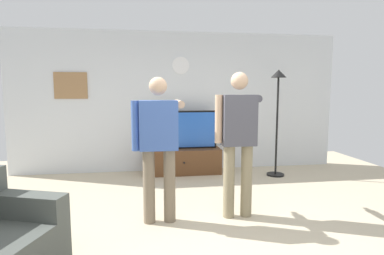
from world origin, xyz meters
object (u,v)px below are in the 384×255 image
(framed_picture, at_px, (71,86))
(person_standing_nearer_couch, at_px, (238,136))
(television, at_px, (182,130))
(floor_lamp, at_px, (278,101))
(wall_clock, at_px, (181,65))
(tv_stand, at_px, (183,161))
(person_standing_nearer_lamp, at_px, (159,141))

(framed_picture, height_order, person_standing_nearer_couch, framed_picture)
(television, xyz_separation_m, floor_lamp, (1.70, -0.43, 0.56))
(wall_clock, relative_size, person_standing_nearer_couch, 0.18)
(television, height_order, wall_clock, wall_clock)
(wall_clock, height_order, person_standing_nearer_couch, wall_clock)
(wall_clock, distance_m, framed_picture, 2.09)
(tv_stand, height_order, person_standing_nearer_lamp, person_standing_nearer_lamp)
(television, bearing_deg, person_standing_nearer_couch, -78.31)
(tv_stand, bearing_deg, person_standing_nearer_lamp, -103.94)
(television, relative_size, floor_lamp, 0.67)
(framed_picture, bearing_deg, person_standing_nearer_lamp, -57.87)
(framed_picture, bearing_deg, wall_clock, -0.14)
(tv_stand, distance_m, framed_picture, 2.52)
(tv_stand, relative_size, wall_clock, 4.34)
(tv_stand, distance_m, floor_lamp, 2.09)
(television, bearing_deg, floor_lamp, -14.23)
(floor_lamp, bearing_deg, tv_stand, 167.25)
(television, relative_size, person_standing_nearer_couch, 0.73)
(television, height_order, framed_picture, framed_picture)
(framed_picture, bearing_deg, floor_lamp, -10.28)
(tv_stand, height_order, floor_lamp, floor_lamp)
(tv_stand, xyz_separation_m, person_standing_nearer_lamp, (-0.53, -2.13, 0.75))
(person_standing_nearer_lamp, distance_m, person_standing_nearer_couch, 0.97)
(person_standing_nearer_lamp, bearing_deg, television, 76.35)
(floor_lamp, distance_m, person_standing_nearer_couch, 2.16)
(person_standing_nearer_couch, bearing_deg, tv_stand, 101.94)
(television, height_order, person_standing_nearer_lamp, person_standing_nearer_lamp)
(floor_lamp, bearing_deg, person_standing_nearer_lamp, -141.96)
(floor_lamp, bearing_deg, framed_picture, 169.72)
(wall_clock, distance_m, person_standing_nearer_lamp, 2.69)
(television, distance_m, floor_lamp, 1.84)
(television, xyz_separation_m, framed_picture, (-2.05, 0.25, 0.83))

